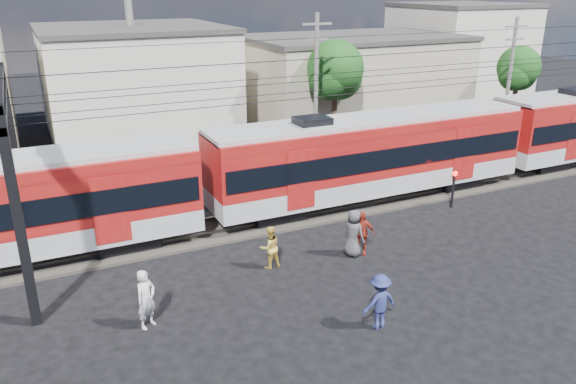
# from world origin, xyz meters

# --- Properties ---
(ground) EXTENTS (120.00, 120.00, 0.00)m
(ground) POSITION_xyz_m (0.00, 0.00, 0.00)
(ground) COLOR black
(ground) RESTS_ON ground
(track_bed) EXTENTS (70.00, 3.40, 0.12)m
(track_bed) POSITION_xyz_m (0.00, 8.00, 0.06)
(track_bed) COLOR #2D2823
(track_bed) RESTS_ON ground
(rail_near) EXTENTS (70.00, 0.12, 0.12)m
(rail_near) POSITION_xyz_m (0.00, 7.25, 0.18)
(rail_near) COLOR #59544C
(rail_near) RESTS_ON track_bed
(rail_far) EXTENTS (70.00, 0.12, 0.12)m
(rail_far) POSITION_xyz_m (0.00, 8.75, 0.18)
(rail_far) COLOR #59544C
(rail_far) RESTS_ON track_bed
(commuter_train) EXTENTS (50.30, 3.08, 4.17)m
(commuter_train) POSITION_xyz_m (5.49, 8.00, 2.40)
(commuter_train) COLOR black
(commuter_train) RESTS_ON ground
(catenary) EXTENTS (70.00, 9.30, 7.52)m
(catenary) POSITION_xyz_m (-8.65, 8.00, 5.14)
(catenary) COLOR black
(catenary) RESTS_ON ground
(building_midwest) EXTENTS (12.24, 12.24, 7.30)m
(building_midwest) POSITION_xyz_m (-2.00, 27.00, 3.66)
(building_midwest) COLOR beige
(building_midwest) RESTS_ON ground
(building_mideast) EXTENTS (16.32, 10.20, 6.30)m
(building_mideast) POSITION_xyz_m (14.00, 24.00, 3.16)
(building_mideast) COLOR tan
(building_mideast) RESTS_ON ground
(building_east) EXTENTS (10.20, 10.20, 8.30)m
(building_east) POSITION_xyz_m (28.00, 28.00, 4.16)
(building_east) COLOR beige
(building_east) RESTS_ON ground
(utility_pole_mid) EXTENTS (1.80, 0.24, 8.50)m
(utility_pole_mid) POSITION_xyz_m (6.00, 15.00, 4.53)
(utility_pole_mid) COLOR slate
(utility_pole_mid) RESTS_ON ground
(utility_pole_east) EXTENTS (1.80, 0.24, 8.00)m
(utility_pole_east) POSITION_xyz_m (20.00, 14.00, 4.28)
(utility_pole_east) COLOR slate
(utility_pole_east) RESTS_ON ground
(tree_near) EXTENTS (3.82, 3.64, 6.72)m
(tree_near) POSITION_xyz_m (9.19, 18.09, 4.66)
(tree_near) COLOR #382619
(tree_near) RESTS_ON ground
(tree_far) EXTENTS (3.36, 3.12, 5.76)m
(tree_far) POSITION_xyz_m (24.19, 17.09, 3.99)
(tree_far) COLOR #382619
(tree_far) RESTS_ON ground
(pedestrian_a) EXTENTS (0.84, 0.76, 1.93)m
(pedestrian_a) POSITION_xyz_m (-6.85, 1.82, 0.96)
(pedestrian_a) COLOR silver
(pedestrian_a) RESTS_ON ground
(pedestrian_b) EXTENTS (0.85, 0.68, 1.65)m
(pedestrian_b) POSITION_xyz_m (-1.88, 3.74, 0.83)
(pedestrian_b) COLOR gold
(pedestrian_b) RESTS_ON ground
(pedestrian_c) EXTENTS (1.21, 0.74, 1.82)m
(pedestrian_c) POSITION_xyz_m (-0.43, -1.29, 0.91)
(pedestrian_c) COLOR navy
(pedestrian_c) RESTS_ON ground
(pedestrian_d) EXTENTS (1.11, 0.96, 1.79)m
(pedestrian_d) POSITION_xyz_m (1.80, 3.23, 0.89)
(pedestrian_d) COLOR maroon
(pedestrian_d) RESTS_ON ground
(pedestrian_e) EXTENTS (0.93, 1.10, 1.91)m
(pedestrian_e) POSITION_xyz_m (1.45, 3.25, 0.96)
(pedestrian_e) COLOR #47474B
(pedestrian_e) RESTS_ON ground
(car_silver) EXTENTS (4.52, 2.18, 1.49)m
(car_silver) POSITION_xyz_m (23.25, 13.27, 0.74)
(car_silver) COLOR #AAADB1
(car_silver) RESTS_ON ground
(car_white) EXTENTS (4.54, 1.90, 1.46)m
(car_white) POSITION_xyz_m (26.00, 13.10, 0.73)
(car_white) COLOR white
(car_white) RESTS_ON ground
(crossing_signal) EXTENTS (0.27, 0.27, 1.88)m
(crossing_signal) POSITION_xyz_m (8.33, 5.51, 1.30)
(crossing_signal) COLOR black
(crossing_signal) RESTS_ON ground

